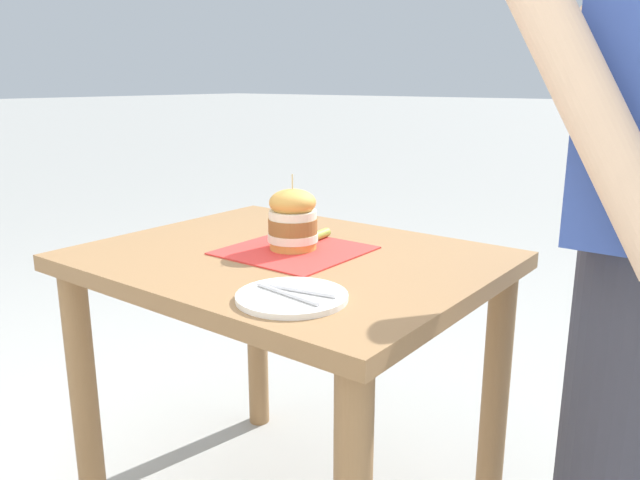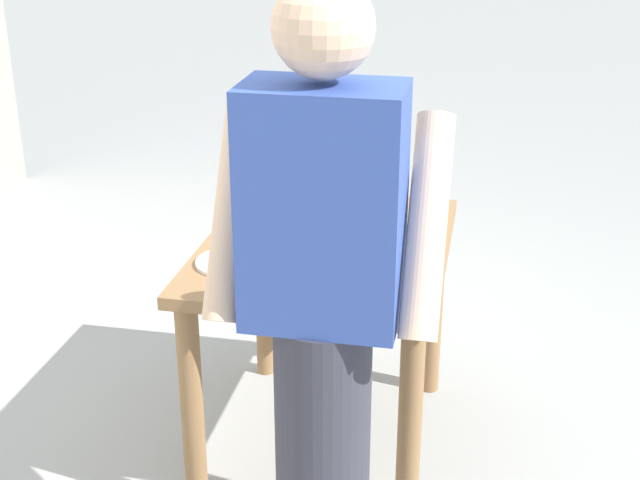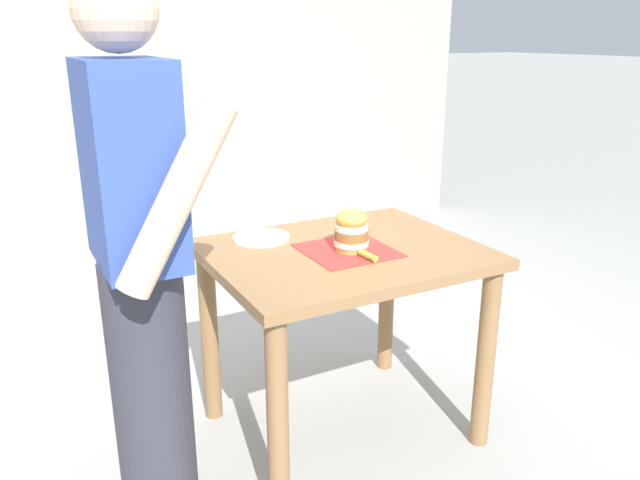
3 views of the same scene
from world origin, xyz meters
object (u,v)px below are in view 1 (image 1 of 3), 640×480
at_px(patio_table, 289,308).
at_px(side_plate_with_forks, 292,297).
at_px(pickle_spear, 319,235).
at_px(sandwich, 293,219).

height_order(patio_table, side_plate_with_forks, side_plate_with_forks).
bearing_deg(pickle_spear, patio_table, 5.63).
distance_m(patio_table, pickle_spear, 0.21).
xyz_separation_m(patio_table, pickle_spear, (-0.14, -0.01, 0.16)).
distance_m(sandwich, side_plate_with_forks, 0.37).
bearing_deg(pickle_spear, sandwich, 1.61).
xyz_separation_m(pickle_spear, side_plate_with_forks, (0.39, 0.24, -0.01)).
relative_size(patio_table, pickle_spear, 11.31).
xyz_separation_m(patio_table, sandwich, (-0.03, -0.01, 0.22)).
relative_size(sandwich, side_plate_with_forks, 0.86).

